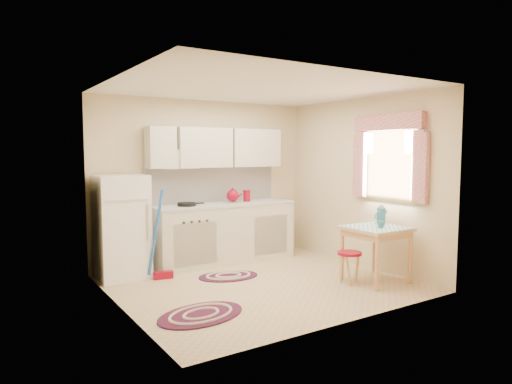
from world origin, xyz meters
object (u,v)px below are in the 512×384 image
fridge (121,227)px  stool (349,268)px  base_cabinets (224,234)px  table (376,254)px

fridge → stool: 3.08m
base_cabinets → stool: (0.78, -1.93, -0.23)m
fridge → stool: bearing=-38.2°
base_cabinets → table: 2.34m
base_cabinets → stool: 2.09m
fridge → table: size_ratio=1.94×
fridge → base_cabinets: (1.61, 0.05, -0.26)m
table → stool: 0.42m
base_cabinets → stool: size_ratio=5.36×
table → base_cabinets: bearing=119.8°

